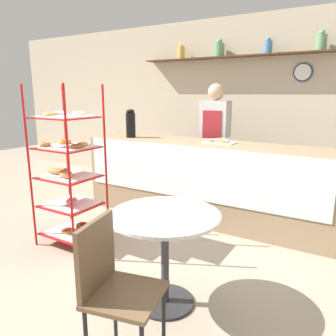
{
  "coord_description": "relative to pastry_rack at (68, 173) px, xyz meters",
  "views": [
    {
      "loc": [
        1.66,
        -2.28,
        1.56
      ],
      "look_at": [
        0.0,
        0.48,
        0.82
      ],
      "focal_mm": 35.0,
      "sensor_mm": 36.0,
      "label": 1
    }
  ],
  "objects": [
    {
      "name": "ground_plane",
      "position": [
        0.9,
        0.01,
        -0.76
      ],
      "size": [
        14.0,
        14.0,
        0.0
      ],
      "primitive_type": "plane",
      "color": "gray"
    },
    {
      "name": "back_wall",
      "position": [
        0.9,
        2.8,
        0.6
      ],
      "size": [
        10.0,
        0.3,
        2.7
      ],
      "color": "beige",
      "rests_on": "ground_plane"
    },
    {
      "name": "display_counter",
      "position": [
        0.9,
        1.39,
        -0.28
      ],
      "size": [
        3.13,
        0.75,
        0.97
      ],
      "color": "#937A5B",
      "rests_on": "ground_plane"
    },
    {
      "name": "pastry_rack",
      "position": [
        0.0,
        0.0,
        0.0
      ],
      "size": [
        0.59,
        0.52,
        1.65
      ],
      "color": "#B71414",
      "rests_on": "ground_plane"
    },
    {
      "name": "person_worker",
      "position": [
        0.75,
        2.03,
        0.18
      ],
      "size": [
        0.39,
        0.24,
        1.69
      ],
      "color": "#282833",
      "rests_on": "ground_plane"
    },
    {
      "name": "cafe_table",
      "position": [
        1.4,
        -0.38,
        -0.21
      ],
      "size": [
        0.8,
        0.8,
        0.72
      ],
      "color": "#262628",
      "rests_on": "ground_plane"
    },
    {
      "name": "cafe_chair",
      "position": [
        1.46,
        -1.04,
        -0.21
      ],
      "size": [
        0.45,
        0.45,
        0.89
      ],
      "rotation": [
        0.0,
        0.0,
        8.07
      ],
      "color": "black",
      "rests_on": "ground_plane"
    },
    {
      "name": "coffee_carafe",
      "position": [
        -0.19,
        1.32,
        0.39
      ],
      "size": [
        0.13,
        0.13,
        0.38
      ],
      "color": "black",
      "rests_on": "display_counter"
    },
    {
      "name": "donut_tray_counter",
      "position": [
        1.05,
        1.47,
        0.23
      ],
      "size": [
        0.37,
        0.26,
        0.05
      ],
      "color": "white",
      "rests_on": "display_counter"
    }
  ]
}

